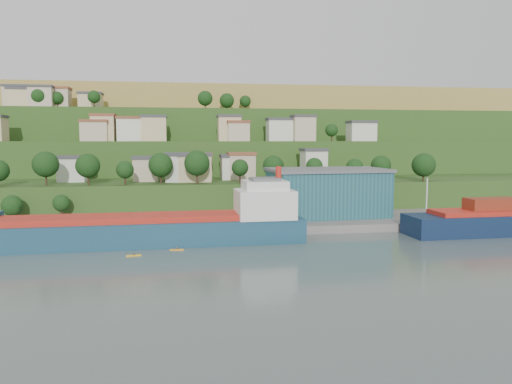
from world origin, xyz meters
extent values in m
plane|color=#465552|center=(0.00, 0.00, 0.00)|extent=(500.00, 500.00, 0.00)
cube|color=slate|center=(20.00, 28.00, 0.00)|extent=(220.00, 26.00, 4.00)
cube|color=#284719|center=(0.00, 56.00, 0.00)|extent=(260.00, 32.00, 20.00)
cube|color=#284719|center=(0.00, 86.00, 0.00)|extent=(280.00, 32.00, 44.00)
cube|color=#284719|center=(0.00, 116.00, 0.00)|extent=(300.00, 32.00, 70.00)
cube|color=olive|center=(0.00, 190.00, 0.00)|extent=(360.00, 120.00, 96.00)
cube|color=silver|center=(-36.94, 58.04, 13.45)|extent=(7.87, 8.23, 6.90)
cube|color=#3F3F44|center=(-36.94, 58.04, 17.35)|extent=(8.47, 8.83, 0.90)
cube|color=#C7B397|center=(-15.28, 55.79, 13.35)|extent=(7.31, 7.59, 6.70)
cube|color=#3F3F44|center=(-15.28, 55.79, 17.15)|extent=(7.91, 8.19, 0.90)
cube|color=silver|center=(-5.50, 52.95, 13.88)|extent=(7.73, 8.83, 7.75)
cube|color=#3F3F44|center=(-5.50, 52.95, 18.20)|extent=(8.33, 9.43, 0.90)
cube|color=#D2B988|center=(-0.74, 52.02, 13.81)|extent=(9.58, 7.98, 7.63)
cube|color=#3F3F44|center=(-0.74, 52.02, 18.08)|extent=(10.18, 8.58, 0.90)
cube|color=#C7B397|center=(1.06, 60.19, 13.76)|extent=(7.51, 7.11, 7.52)
cube|color=brown|center=(1.06, 60.19, 17.97)|extent=(8.11, 7.71, 0.90)
cube|color=silver|center=(11.71, 58.94, 13.48)|extent=(7.72, 8.24, 6.96)
cube|color=#3F3F44|center=(11.71, 58.94, 17.41)|extent=(8.32, 8.84, 0.90)
cube|color=#C7B397|center=(14.22, 58.36, 13.83)|extent=(8.10, 8.00, 7.67)
cube|color=brown|center=(14.22, 58.36, 18.12)|extent=(8.70, 8.60, 0.90)
cube|color=silver|center=(38.49, 60.56, 14.41)|extent=(7.34, 8.04, 8.81)
cube|color=#3F3F44|center=(38.49, 60.56, 19.26)|extent=(7.94, 8.64, 0.90)
cube|color=#C7B397|center=(-34.78, 87.77, 25.37)|extent=(9.29, 8.41, 6.74)
cube|color=brown|center=(-34.78, 87.77, 29.19)|extent=(9.89, 9.01, 0.90)
cube|color=#D2B988|center=(-32.05, 89.15, 26.45)|extent=(8.17, 7.31, 8.91)
cube|color=brown|center=(-32.05, 89.15, 31.36)|extent=(8.77, 7.91, 0.90)
cube|color=silver|center=(-22.66, 89.30, 26.01)|extent=(8.76, 8.64, 8.01)
cube|color=brown|center=(-22.66, 89.30, 30.46)|extent=(9.36, 9.24, 0.90)
cube|color=#D2B988|center=(-14.00, 86.61, 26.23)|extent=(8.75, 8.22, 8.46)
cube|color=#3F3F44|center=(-14.00, 86.61, 30.91)|extent=(9.35, 8.82, 0.90)
cube|color=#D2B988|center=(13.05, 84.02, 26.31)|extent=(8.08, 7.46, 8.62)
cube|color=#3F3F44|center=(13.05, 84.02, 31.07)|extent=(8.68, 8.06, 0.90)
cube|color=#C7B397|center=(15.97, 81.68, 25.24)|extent=(7.67, 7.85, 6.48)
cube|color=brown|center=(15.97, 81.68, 28.93)|extent=(8.27, 8.45, 0.90)
cube|color=silver|center=(32.75, 88.93, 25.94)|extent=(9.25, 7.15, 7.88)
cube|color=#3F3F44|center=(32.75, 88.93, 30.33)|extent=(9.85, 7.75, 0.90)
cube|color=#C7B397|center=(41.28, 85.97, 26.45)|extent=(8.01, 7.94, 8.90)
cube|color=#3F3F44|center=(41.28, 85.97, 31.35)|extent=(8.61, 8.54, 0.90)
cube|color=silver|center=(63.15, 82.78, 25.38)|extent=(9.82, 7.04, 6.77)
cube|color=#3F3F44|center=(63.15, 82.78, 29.22)|extent=(10.42, 7.64, 0.90)
cube|color=#C7B397|center=(-69.19, 117.18, 39.23)|extent=(9.13, 8.01, 8.46)
cube|color=#3F3F44|center=(-69.19, 117.18, 43.91)|extent=(9.73, 8.61, 0.90)
cube|color=silver|center=(-69.12, 121.87, 39.29)|extent=(9.43, 8.00, 8.59)
cube|color=#3F3F44|center=(-69.12, 121.87, 44.04)|extent=(10.03, 8.60, 0.90)
cube|color=#D2B988|center=(-66.84, 115.08, 38.62)|extent=(9.50, 7.71, 7.24)
cube|color=#3F3F44|center=(-66.84, 115.08, 42.69)|extent=(10.10, 8.31, 0.90)
cube|color=#C7B397|center=(-58.57, 113.06, 38.99)|extent=(8.95, 8.35, 7.97)
cube|color=#3F3F44|center=(-58.57, 113.06, 43.42)|extent=(9.55, 8.95, 0.90)
cube|color=#C7B397|center=(-52.44, 117.64, 38.96)|extent=(7.02, 7.99, 7.92)
cube|color=brown|center=(-52.44, 117.64, 43.37)|extent=(7.62, 8.59, 0.90)
cube|color=#D2B988|center=(-40.95, 118.76, 38.07)|extent=(9.08, 8.01, 6.15)
cube|color=#3F3F44|center=(-40.95, 118.76, 41.60)|extent=(9.68, 8.61, 0.90)
cylinder|color=#382619|center=(-41.36, 44.63, 11.95)|extent=(0.50, 0.50, 3.89)
sphere|color=black|center=(-41.36, 44.63, 15.83)|extent=(7.06, 7.06, 7.06)
cylinder|color=#382619|center=(-30.11, 43.49, 11.80)|extent=(0.50, 0.50, 3.61)
sphere|color=black|center=(-30.11, 43.49, 15.43)|extent=(6.63, 6.63, 6.63)
cylinder|color=#382619|center=(-20.14, 42.68, 11.47)|extent=(0.50, 0.50, 2.95)
sphere|color=black|center=(-20.14, 42.68, 14.28)|extent=(4.85, 4.85, 4.85)
cylinder|color=#382619|center=(-10.52, 45.61, 11.72)|extent=(0.50, 0.50, 3.44)
sphere|color=black|center=(-10.52, 45.61, 15.35)|extent=(6.94, 6.94, 6.94)
cylinder|color=#382619|center=(-0.35, 42.73, 11.99)|extent=(0.50, 0.50, 3.97)
sphere|color=black|center=(-0.35, 42.73, 15.95)|extent=(7.19, 7.19, 7.19)
cylinder|color=#382619|center=(12.00, 43.82, 11.59)|extent=(0.50, 0.50, 3.18)
sphere|color=black|center=(12.00, 43.82, 14.52)|extent=(4.88, 4.88, 4.88)
cylinder|color=#382619|center=(22.12, 45.55, 11.56)|extent=(0.50, 0.50, 3.13)
sphere|color=black|center=(22.12, 45.55, 14.83)|extent=(6.20, 6.20, 6.20)
cylinder|color=#382619|center=(33.74, 42.51, 11.75)|extent=(0.50, 0.50, 3.50)
sphere|color=black|center=(33.74, 42.51, 14.84)|extent=(4.89, 4.89, 4.89)
cylinder|color=#382619|center=(45.85, 42.04, 11.50)|extent=(0.50, 0.50, 3.00)
sphere|color=black|center=(45.85, 42.04, 14.40)|extent=(5.08, 5.08, 5.08)
cylinder|color=#382619|center=(54.75, 43.70, 11.56)|extent=(0.50, 0.50, 3.12)
sphere|color=black|center=(54.75, 43.70, 14.78)|extent=(6.04, 6.04, 6.04)
cylinder|color=#382619|center=(67.78, 42.28, 11.49)|extent=(0.50, 0.50, 2.98)
sphere|color=black|center=(67.78, 42.28, 14.93)|extent=(7.10, 7.10, 7.10)
cylinder|color=#382619|center=(5.83, 109.53, 36.39)|extent=(0.50, 0.50, 2.78)
sphere|color=black|center=(5.83, 109.53, 39.47)|extent=(6.16, 6.16, 6.16)
cylinder|color=#382619|center=(24.39, 123.88, 36.62)|extent=(0.50, 0.50, 3.23)
sphere|color=black|center=(24.39, 123.88, 39.62)|extent=(5.04, 5.04, 5.04)
cylinder|color=#382619|center=(-53.01, 113.12, 36.42)|extent=(0.50, 0.50, 2.84)
sphere|color=black|center=(-53.01, 113.12, 39.21)|extent=(4.98, 4.98, 4.98)
cylinder|color=#382619|center=(50.97, 81.10, 23.39)|extent=(0.50, 0.50, 2.77)
sphere|color=black|center=(50.97, 81.10, 26.07)|extent=(4.72, 4.72, 4.72)
cylinder|color=#382619|center=(15.88, 120.85, 36.41)|extent=(0.50, 0.50, 2.82)
sphere|color=black|center=(15.88, 120.85, 39.56)|extent=(6.36, 6.36, 6.36)
cylinder|color=#382619|center=(-38.13, 109.22, 36.55)|extent=(0.50, 0.50, 3.11)
sphere|color=black|center=(-38.13, 109.22, 39.48)|extent=(4.99, 4.99, 4.99)
cylinder|color=#382619|center=(-59.18, 110.16, 36.52)|extent=(0.50, 0.50, 3.04)
sphere|color=black|center=(-59.18, 110.16, 39.62)|extent=(5.73, 5.73, 5.73)
cube|color=#143B4C|center=(-14.83, 9.55, 1.56)|extent=(73.08, 13.64, 7.28)
cube|color=#B52518|center=(-16.91, 9.55, 5.82)|extent=(54.31, 11.00, 1.25)
cube|color=silver|center=(13.23, 9.55, 8.32)|extent=(12.78, 10.77, 6.24)
cube|color=silver|center=(13.23, 9.55, 12.47)|extent=(9.60, 8.60, 2.08)
cube|color=#595B5E|center=(13.23, 9.55, 13.83)|extent=(6.42, 6.42, 0.62)
cylinder|color=#B52518|center=(16.35, 9.55, 15.07)|extent=(1.28, 1.28, 3.12)
cylinder|color=silver|center=(51.72, 9.49, 9.97)|extent=(0.34, 0.34, 7.35)
cube|color=maroon|center=(68.51, 9.49, 7.24)|extent=(12.70, 5.51, 2.73)
cube|color=#1D4958|center=(34.14, 31.00, 8.00)|extent=(31.11, 19.92, 12.00)
cube|color=#595B5E|center=(34.14, 31.00, 14.40)|extent=(32.17, 20.98, 0.80)
cube|color=silver|center=(-42.79, 20.57, 1.62)|extent=(4.33, 1.93, 0.84)
cube|color=orange|center=(-6.18, 2.83, 0.11)|extent=(2.86, 0.73, 0.21)
sphere|color=#3F3F44|center=(-6.18, 2.83, 0.46)|extent=(0.50, 0.50, 0.50)
cube|color=yellow|center=(-14.43, -1.13, 0.11)|extent=(2.95, 0.97, 0.22)
sphere|color=#3F3F44|center=(-14.43, -1.13, 0.47)|extent=(0.51, 0.51, 0.51)
camera|label=1|loc=(-5.67, -98.63, 22.42)|focal=35.00mm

